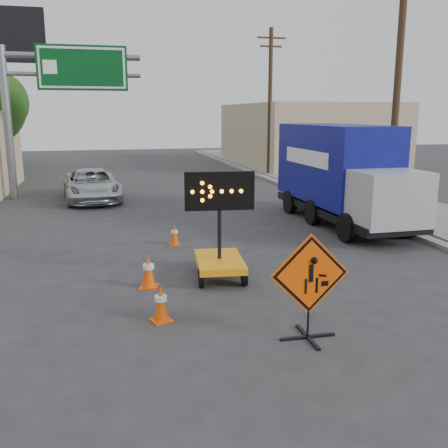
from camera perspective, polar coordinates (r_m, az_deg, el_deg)
name	(u,v)px	position (r m, az deg, el deg)	size (l,w,h in m)	color
ground	(282,372)	(8.02, 6.62, -16.45)	(100.00, 100.00, 0.00)	#2D2D30
curb_right	(314,196)	(23.95, 10.29, 3.15)	(0.40, 60.00, 0.12)	gray
sidewalk_right	(359,194)	(24.97, 15.12, 3.33)	(4.00, 60.00, 0.15)	gray
building_right_far	(305,134)	(39.75, 9.26, 10.08)	(10.00, 14.00, 4.60)	tan
highway_gantry	(53,86)	(24.61, -18.95, 14.65)	(6.18, 0.38, 6.90)	slate
utility_pole_near	(397,91)	(19.64, 19.17, 14.21)	(1.80, 0.26, 9.00)	#472F1E
utility_pole_far	(270,100)	(32.33, 5.27, 13.89)	(1.80, 0.26, 9.00)	#472F1E
construction_sign	(309,284)	(8.77, 9.75, -6.81)	(1.43, 1.02, 1.90)	black
arrow_board	(219,254)	(11.93, -0.52, -3.48)	(1.62, 1.92, 2.57)	orange
pickup_truck	(92,185)	(23.43, -14.88, 4.32)	(2.34, 5.08, 1.41)	silver
box_truck	(341,180)	(18.22, 13.28, 4.94)	(2.38, 7.34, 3.48)	black
cone_a	(161,303)	(9.64, -7.23, -8.96)	(0.46, 0.46, 0.72)	#F04D05
cone_b	(149,271)	(11.46, -8.62, -5.33)	(0.50, 0.50, 0.78)	#F04D05
cone_c	(175,235)	(15.08, -5.68, -1.20)	(0.36, 0.36, 0.63)	#F04D05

